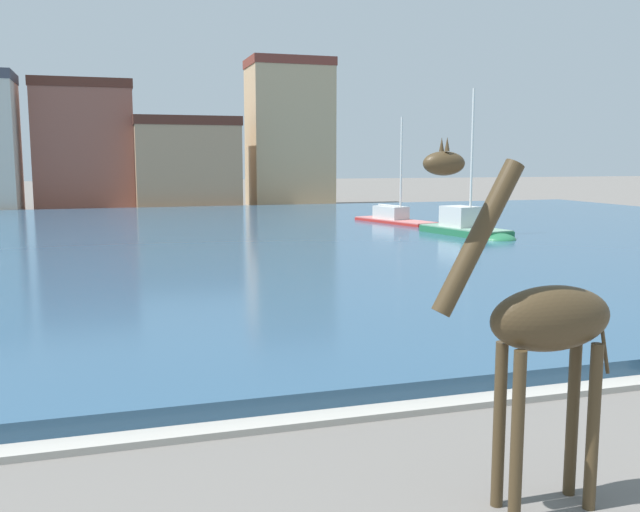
# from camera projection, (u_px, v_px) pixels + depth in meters

# --- Properties ---
(harbor_water) EXTENTS (77.75, 48.28, 0.44)m
(harbor_water) POSITION_uv_depth(u_px,v_px,m) (192.00, 243.00, 34.98)
(harbor_water) COLOR #2D5170
(harbor_water) RESTS_ON ground
(quay_edge_coping) EXTENTS (77.75, 0.50, 0.12)m
(quay_edge_coping) POSITION_uv_depth(u_px,v_px,m) (361.00, 414.00, 11.91)
(quay_edge_coping) COLOR #ADA89E
(quay_edge_coping) RESTS_ON ground
(giraffe_statue) EXTENTS (2.65, 0.63, 4.62)m
(giraffe_statue) POSITION_uv_depth(u_px,v_px,m) (541.00, 326.00, 8.48)
(giraffe_statue) COLOR #42331E
(giraffe_statue) RESTS_ON ground
(sailboat_green) EXTENTS (3.09, 6.26, 7.95)m
(sailboat_green) POSITION_uv_depth(u_px,v_px,m) (469.00, 232.00, 36.34)
(sailboat_green) COLOR #236B42
(sailboat_green) RESTS_ON ground
(sailboat_red) EXTENTS (3.59, 7.43, 6.93)m
(sailboat_red) POSITION_uv_depth(u_px,v_px,m) (400.00, 222.00, 43.25)
(sailboat_red) COLOR red
(sailboat_red) RESTS_ON ground
(townhouse_tall_gabled) EXTENTS (8.39, 5.29, 11.14)m
(townhouse_tall_gabled) POSITION_uv_depth(u_px,v_px,m) (84.00, 145.00, 60.68)
(townhouse_tall_gabled) COLOR #8E5142
(townhouse_tall_gabled) RESTS_ON ground
(townhouse_wide_warehouse) EXTENTS (9.17, 5.48, 8.07)m
(townhouse_wide_warehouse) POSITION_uv_depth(u_px,v_px,m) (187.00, 163.00, 61.77)
(townhouse_wide_warehouse) COLOR tan
(townhouse_wide_warehouse) RESTS_ON ground
(townhouse_corner_house) EXTENTS (7.72, 5.59, 13.68)m
(townhouse_corner_house) POSITION_uv_depth(u_px,v_px,m) (289.00, 133.00, 65.98)
(townhouse_corner_house) COLOR tan
(townhouse_corner_house) RESTS_ON ground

